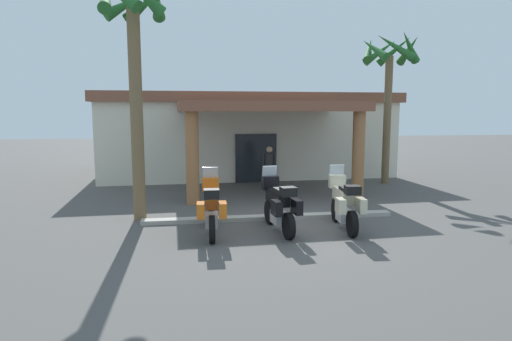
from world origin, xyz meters
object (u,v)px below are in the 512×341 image
motorcycle_orange (211,207)px  motorcycle_black (279,205)px  palm_tree_near_portico (389,68)px  motel_building (244,133)px  motorcycle_cream (344,203)px  pedestrian (269,165)px  palm_tree_roadside (134,49)px

motorcycle_orange → motorcycle_black: size_ratio=1.00×
motorcycle_black → palm_tree_near_portico: (6.03, 6.75, 4.14)m
motel_building → motorcycle_cream: (1.22, -11.32, -1.30)m
motel_building → motorcycle_black: size_ratio=6.33×
motel_building → palm_tree_near_portico: bearing=-41.3°
pedestrian → palm_tree_near_portico: (5.23, 1.09, 3.83)m
motel_building → palm_tree_near_portico: palm_tree_near_portico is taller
motorcycle_black → motorcycle_cream: bearing=-97.9°
palm_tree_roadside → motel_building: bearing=66.2°
motorcycle_black → palm_tree_near_portico: size_ratio=0.35×
palm_tree_roadside → motorcycle_orange: bearing=-42.8°
motorcycle_black → pedestrian: size_ratio=1.27×
motorcycle_orange → palm_tree_near_portico: palm_tree_near_portico is taller
motel_building → palm_tree_near_portico: size_ratio=2.23×
pedestrian → motel_building: bearing=14.5°
motorcycle_orange → palm_tree_roadside: 4.83m
motorcycle_cream → palm_tree_roadside: size_ratio=0.33×
motorcycle_black → motorcycle_cream: (1.74, -0.04, 0.00)m
motel_building → palm_tree_near_portico: (5.51, -4.53, 2.84)m
motel_building → motorcycle_black: 11.36m
motel_building → pedestrian: (0.28, -5.62, -0.99)m
motorcycle_cream → motorcycle_black: bearing=93.2°
motorcycle_black → palm_tree_roadside: bearing=57.7°
motel_building → palm_tree_roadside: 10.73m
motorcycle_orange → pedestrian: pedestrian is taller
motel_building → pedestrian: motel_building is taller
motorcycle_black → pedestrian: (0.79, 5.66, 0.31)m
motel_building → motorcycle_orange: motel_building is taller
motorcycle_black → palm_tree_roadside: size_ratio=0.33×
motorcycle_orange → motorcycle_cream: (3.47, -0.03, 0.00)m
motel_building → motorcycle_orange: (-2.25, -11.28, -1.30)m
motel_building → motorcycle_black: bearing=-94.5°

